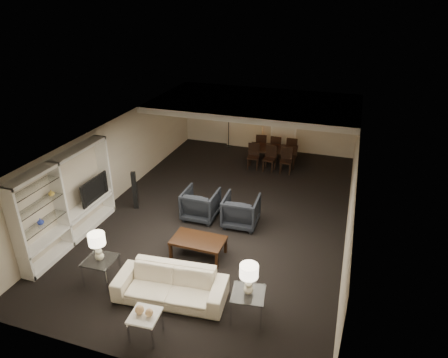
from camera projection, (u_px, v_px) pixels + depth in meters
name	position (u px, v px, depth m)	size (l,w,h in m)	color
floor	(224.00, 212.00, 11.86)	(11.00, 11.00, 0.00)	black
ceiling	(224.00, 132.00, 10.77)	(7.00, 11.00, 0.02)	silver
wall_back	(267.00, 119.00, 16.01)	(7.00, 0.02, 2.50)	#C1B29B
wall_front	(120.00, 308.00, 6.62)	(7.00, 0.02, 2.50)	#C1B29B
wall_left	(116.00, 159.00, 12.31)	(0.02, 11.00, 2.50)	#C1B29B
wall_right	(352.00, 192.00, 10.32)	(0.02, 11.00, 2.50)	#C1B29B
ceiling_soffit	(256.00, 103.00, 13.80)	(7.00, 4.00, 0.20)	silver
curtains	(245.00, 119.00, 16.22)	(1.50, 0.12, 2.40)	beige
door	(284.00, 126.00, 15.88)	(0.90, 0.05, 2.10)	silver
painting	(321.00, 117.00, 15.26)	(0.95, 0.04, 0.65)	#142D38
media_unit	(67.00, 201.00, 10.06)	(0.38, 3.40, 2.35)	white
pendant_light	(264.00, 118.00, 13.93)	(0.52, 0.52, 0.24)	#D8591E
sofa	(171.00, 285.00, 8.46)	(2.37, 0.93, 0.69)	beige
coffee_table	(199.00, 247.00, 9.88)	(1.30, 0.76, 0.47)	black
armchair_left	(201.00, 204.00, 11.41)	(0.94, 0.97, 0.88)	black
armchair_right	(241.00, 211.00, 11.07)	(0.94, 0.97, 0.88)	black
side_table_left	(102.00, 270.00, 8.96)	(0.65, 0.65, 0.61)	silver
side_table_right	(248.00, 305.00, 8.00)	(0.65, 0.65, 0.61)	silver
table_lamp_left	(98.00, 247.00, 8.68)	(0.37, 0.37, 0.67)	beige
table_lamp_right	(249.00, 279.00, 7.72)	(0.37, 0.37, 0.67)	white
marble_table	(146.00, 325.00, 7.55)	(0.54, 0.54, 0.54)	white
gold_gourd_a	(139.00, 310.00, 7.43)	(0.17, 0.17, 0.17)	#ECB87D
gold_gourd_b	(149.00, 313.00, 7.37)	(0.15, 0.15, 0.15)	tan
television	(91.00, 189.00, 10.90)	(0.15, 1.12, 0.65)	black
vase_blue	(40.00, 221.00, 9.25)	(0.15, 0.15, 0.16)	#293CB2
vase_amber	(51.00, 193.00, 9.47)	(0.15, 0.15, 0.15)	gold
floor_speaker	(135.00, 190.00, 11.85)	(0.13, 0.13, 1.18)	black
dining_table	(273.00, 156.00, 14.96)	(1.78, 0.99, 0.63)	black
chair_nl	(253.00, 157.00, 14.51)	(0.43, 0.43, 0.93)	black
chair_nm	(269.00, 159.00, 14.34)	(0.43, 0.43, 0.93)	black
chair_nr	(286.00, 161.00, 14.17)	(0.43, 0.43, 0.93)	black
chair_fl	(261.00, 145.00, 15.62)	(0.43, 0.43, 0.93)	black
chair_fm	(277.00, 146.00, 15.45)	(0.43, 0.43, 0.93)	black
chair_fr	(292.00, 148.00, 15.28)	(0.43, 0.43, 0.93)	black
floor_lamp	(229.00, 131.00, 16.40)	(0.20, 0.20, 1.42)	black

